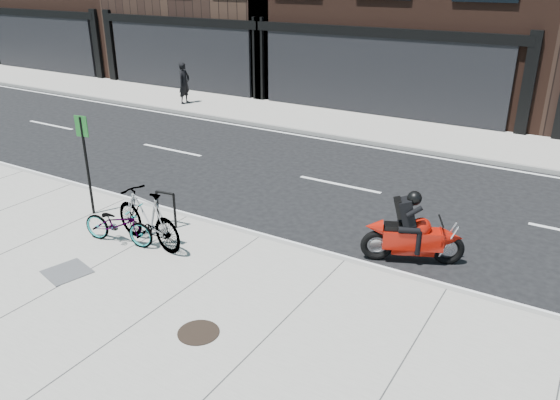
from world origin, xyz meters
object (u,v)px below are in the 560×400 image
Objects in this scene: manhole_cover at (198,332)px; sign_post at (86,157)px; bike_rack at (166,206)px; bicycle_front at (118,224)px; motorcycle at (418,234)px; utility_grate at (67,272)px; bicycle_rear at (148,217)px; pedestrian at (184,83)px.

manhole_cover is 0.28× the size of sign_post.
bike_rack is at bearing 138.63° from manhole_cover.
motorcycle is (5.45, 2.64, 0.06)m from bicycle_front.
bicycle_front is 6.06m from motorcycle.
utility_grate is at bearing -63.23° from sign_post.
manhole_cover and utility_grate have the same top height.
sign_post is (-7.11, -1.89, 0.91)m from motorcycle.
pedestrian reaches higher than bicycle_rear.
manhole_cover is (10.73, -12.36, -0.85)m from pedestrian.
bike_rack is 1.16m from bicycle_front.
pedestrian is at bearing 128.42° from bike_rack.
manhole_cover is (3.35, -1.57, -0.42)m from bicycle_front.
motorcycle is 7.41m from sign_post.
bicycle_front is 0.95× the size of pedestrian.
sign_post reaches higher than utility_grate.
sign_post is at bearing 55.63° from bicycle_front.
bike_rack is 1.25× the size of manhole_cover.
bike_rack reaches higher than utility_grate.
utility_grate is at bearing -8.16° from bicycle_rear.
motorcycle is at bearing 36.62° from utility_grate.
utility_grate is at bearing -167.43° from motorcycle.
bicycle_front is 2.18× the size of utility_grate.
bicycle_front is 1.45m from utility_grate.
bike_rack is 2.18m from sign_post.
bicycle_front is at bearing 154.83° from manhole_cover.
sign_post is (-1.66, 0.75, 0.96)m from bicycle_front.
bicycle_rear is at bearing -72.99° from bicycle_front.
manhole_cover is at bearing -125.20° from bicycle_front.
pedestrian is 2.30× the size of utility_grate.
bicycle_front is 0.70× the size of sign_post.
bicycle_rear is at bearing -72.01° from bike_rack.
bike_rack is 5.38m from motorcycle.
bicycle_front is at bearing -53.77° from bicycle_rear.
manhole_cover is at bearing -41.37° from bike_rack.
bicycle_rear is at bearing -178.39° from motorcycle.
motorcycle is 2.55× the size of utility_grate.
manhole_cover is 5.69m from sign_post.
bicycle_rear is 3.40m from manhole_cover.
bicycle_front is at bearing -149.24° from pedestrian.
motorcycle is 4.73m from manhole_cover.
sign_post is at bearing -92.58° from bicycle_rear.
bicycle_rear is 2.40m from sign_post.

